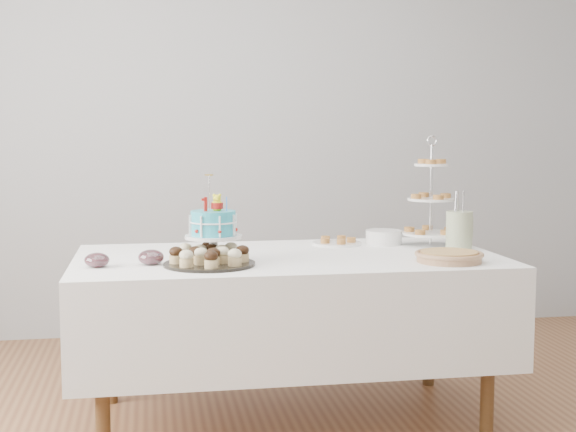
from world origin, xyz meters
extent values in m
cube|color=#A4A7A9|center=(0.00, 2.00, 1.35)|extent=(5.00, 0.04, 2.70)
cube|color=#A4A7A9|center=(0.00, -2.00, 1.35)|extent=(5.00, 0.04, 2.70)
cube|color=white|center=(0.00, 0.30, 0.55)|extent=(1.92, 1.02, 0.45)
cylinder|color=brown|center=(-0.82, -0.07, 0.34)|extent=(0.06, 0.06, 0.67)
cylinder|color=brown|center=(0.82, -0.07, 0.34)|extent=(0.06, 0.06, 0.67)
cylinder|color=brown|center=(-0.82, 0.67, 0.34)|extent=(0.06, 0.06, 0.67)
cylinder|color=brown|center=(0.82, 0.67, 0.34)|extent=(0.06, 0.06, 0.67)
cylinder|color=#2CAAC1|center=(-0.35, 0.18, 0.94)|extent=(0.19, 0.19, 0.11)
torus|color=white|center=(-0.35, 0.18, 0.94)|extent=(0.21, 0.21, 0.01)
cube|color=#B21912|center=(-0.38, 0.16, 1.02)|extent=(0.02, 0.02, 0.06)
cylinder|color=#377FEA|center=(-0.29, 0.16, 1.02)|extent=(0.01, 0.01, 0.06)
cylinder|color=silver|center=(-0.36, 0.20, 1.07)|extent=(0.00, 0.00, 0.15)
cylinder|color=yellow|center=(-0.36, 0.20, 1.15)|extent=(0.04, 0.04, 0.01)
cylinder|color=black|center=(-0.37, 0.08, 0.78)|extent=(0.39, 0.39, 0.01)
ellipsoid|color=black|center=(-0.45, 0.08, 0.83)|extent=(0.06, 0.06, 0.04)
ellipsoid|color=beige|center=(-0.30, 0.08, 0.83)|extent=(0.06, 0.06, 0.04)
cylinder|color=tan|center=(0.66, 0.00, 0.79)|extent=(0.28, 0.28, 0.03)
cylinder|color=#B89147|center=(0.66, 0.00, 0.81)|extent=(0.25, 0.25, 0.02)
torus|color=tan|center=(0.66, 0.00, 0.80)|extent=(0.30, 0.30, 0.02)
cylinder|color=silver|center=(0.75, 0.49, 1.02)|extent=(0.01, 0.01, 0.50)
cylinder|color=white|center=(0.75, 0.49, 0.83)|extent=(0.28, 0.28, 0.01)
cylinder|color=white|center=(0.75, 0.49, 1.00)|extent=(0.23, 0.23, 0.01)
cylinder|color=white|center=(0.75, 0.49, 1.17)|extent=(0.17, 0.17, 0.01)
torus|color=silver|center=(0.75, 0.49, 1.29)|extent=(0.05, 0.01, 0.05)
cylinder|color=white|center=(0.54, 0.58, 0.81)|extent=(0.18, 0.18, 0.07)
cylinder|color=white|center=(0.30, 0.61, 0.78)|extent=(0.25, 0.25, 0.01)
ellipsoid|color=silver|center=(-0.62, 0.15, 0.80)|extent=(0.11, 0.11, 0.07)
cylinder|color=#560714|center=(-0.62, 0.15, 0.80)|extent=(0.08, 0.08, 0.03)
ellipsoid|color=silver|center=(-0.84, 0.12, 0.80)|extent=(0.10, 0.10, 0.06)
cylinder|color=#560714|center=(-0.84, 0.12, 0.79)|extent=(0.07, 0.07, 0.03)
cylinder|color=beige|center=(0.84, 0.34, 0.86)|extent=(0.13, 0.13, 0.18)
cylinder|color=beige|center=(0.90, 0.34, 0.88)|extent=(0.01, 0.01, 0.10)
camera|label=1|loc=(-0.62, -3.27, 1.33)|focal=50.00mm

